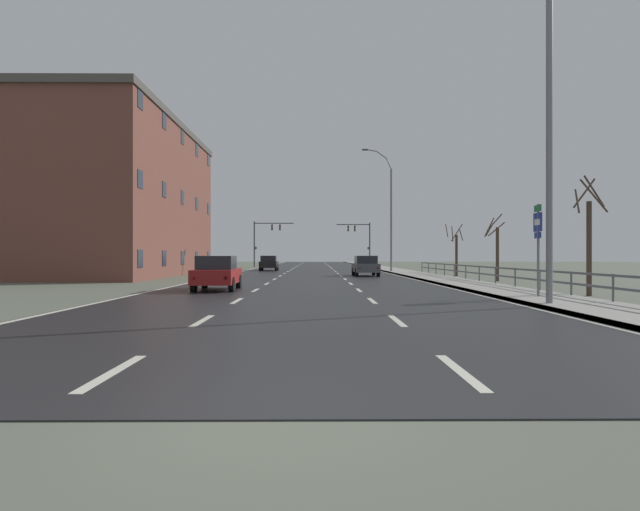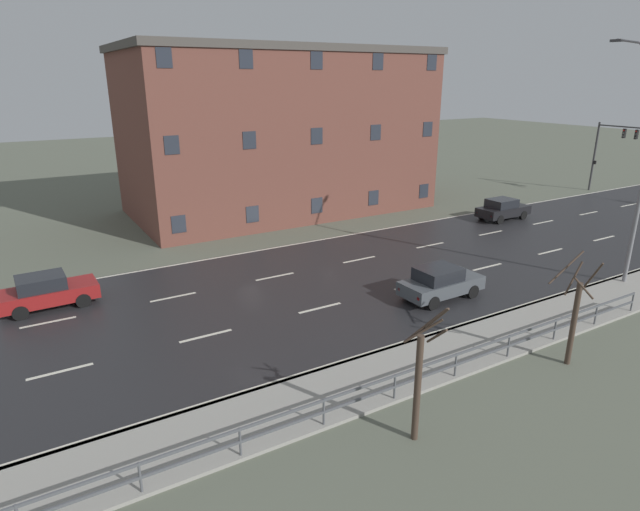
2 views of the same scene
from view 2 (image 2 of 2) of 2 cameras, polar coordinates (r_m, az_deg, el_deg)
name	(u,v)px [view 2 (image 2 of 2)]	position (r m, az deg, el deg)	size (l,w,h in m)	color
ground_plane	(547,237)	(38.38, 23.26, 1.88)	(160.00, 160.00, 0.12)	#5B6051
guardrail	(240,437)	(15.38, -8.62, -18.76)	(0.07, 37.41, 1.00)	#515459
traffic_signal_left	(610,145)	(54.68, 28.76, 10.37)	(5.42, 0.36, 6.20)	#38383A
car_near_right	(503,209)	(41.41, 19.08, 4.76)	(1.89, 4.13, 1.57)	black
car_mid_centre	(440,282)	(25.68, 12.84, -2.84)	(1.92, 4.14, 1.57)	#474C51
car_far_right	(47,291)	(27.04, -27.31, -3.42)	(1.94, 4.15, 1.57)	maroon
brick_building	(279,131)	(41.93, -4.47, 13.20)	(11.80, 22.64, 12.15)	brown
bare_tree_mid	(420,378)	(15.53, 10.66, -12.87)	(1.41, 0.95, 4.22)	#423328
bare_tree_far	(574,316)	(21.11, 25.69, -5.86)	(1.42, 1.47, 4.07)	#423328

